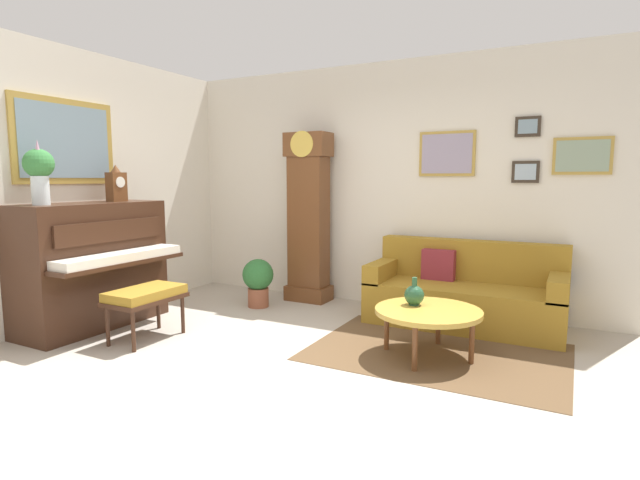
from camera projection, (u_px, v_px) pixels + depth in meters
The scene contains 13 objects.
ground_plane at pixel (272, 376), 3.86m from camera, with size 6.40×6.00×0.10m, color #B2A899.
wall_left at pixel (49, 186), 4.88m from camera, with size 0.13×4.90×2.80m.
wall_back at pixel (384, 185), 5.78m from camera, with size 5.30×0.13×2.80m.
area_rug at pixel (437, 352), 4.25m from camera, with size 2.10×1.50×0.01m, color brown.
piano at pixel (93, 265), 4.94m from camera, with size 0.87×1.44×1.25m.
piano_bench at pixel (146, 296), 4.55m from camera, with size 0.42×0.70×0.48m.
grandfather_clock at pixel (309, 222), 5.96m from camera, with size 0.52×0.34×2.03m.
couch at pixel (464, 294), 5.04m from camera, with size 1.90×0.80×0.84m.
coffee_table at pixel (428, 312), 4.10m from camera, with size 0.88×0.88×0.41m.
mantel_clock at pixel (116, 185), 5.14m from camera, with size 0.13×0.18×0.38m.
flower_vase at pixel (39, 170), 4.39m from camera, with size 0.26×0.26×0.58m.
green_jug at pixel (414, 295), 4.22m from camera, with size 0.17×0.17×0.24m.
potted_plant at pixel (258, 279), 5.72m from camera, with size 0.36×0.36×0.56m.
Camera 1 is at (2.04, -3.11, 1.48)m, focal length 27.76 mm.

